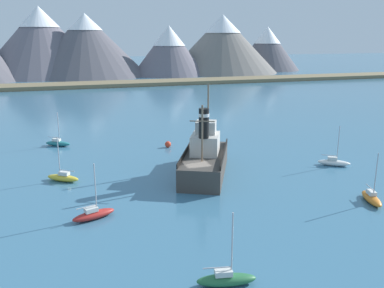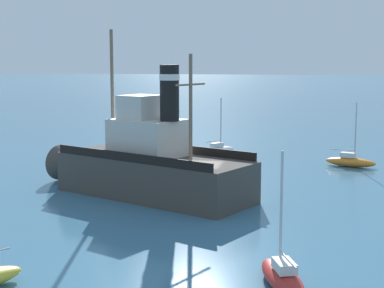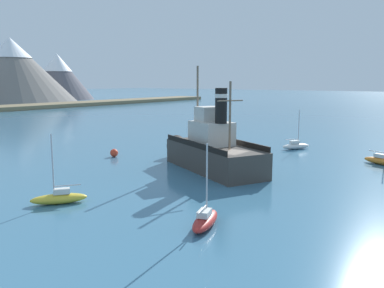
{
  "view_description": "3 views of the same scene",
  "coord_description": "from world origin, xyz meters",
  "px_view_note": "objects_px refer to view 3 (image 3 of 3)",
  "views": [
    {
      "loc": [
        -12.69,
        -38.1,
        15.07
      ],
      "look_at": [
        1.46,
        5.99,
        2.89
      ],
      "focal_mm": 38.0,
      "sensor_mm": 36.0,
      "label": 1
    },
    {
      "loc": [
        -31.21,
        -5.52,
        8.06
      ],
      "look_at": [
        3.53,
        0.98,
        3.0
      ],
      "focal_mm": 55.0,
      "sensor_mm": 36.0,
      "label": 2
    },
    {
      "loc": [
        -29.65,
        -17.98,
        8.49
      ],
      "look_at": [
        3.45,
        6.66,
        1.99
      ],
      "focal_mm": 38.0,
      "sensor_mm": 36.0,
      "label": 3
    }
  ],
  "objects_px": {
    "sailboat_red": "(205,220)",
    "sailboat_white": "(296,146)",
    "sailboat_orange": "(382,160)",
    "mooring_buoy": "(114,153)",
    "sailboat_yellow": "(59,198)",
    "old_tugboat": "(211,150)"
  },
  "relations": [
    {
      "from": "sailboat_red",
      "to": "sailboat_yellow",
      "type": "height_order",
      "value": "same"
    },
    {
      "from": "sailboat_yellow",
      "to": "sailboat_orange",
      "type": "distance_m",
      "value": 31.46
    },
    {
      "from": "sailboat_red",
      "to": "mooring_buoy",
      "type": "xyz_separation_m",
      "value": [
        11.94,
        20.73,
        0.02
      ]
    },
    {
      "from": "sailboat_orange",
      "to": "mooring_buoy",
      "type": "xyz_separation_m",
      "value": [
        -13.35,
        25.0,
        0.02
      ]
    },
    {
      "from": "old_tugboat",
      "to": "sailboat_red",
      "type": "height_order",
      "value": "old_tugboat"
    },
    {
      "from": "sailboat_orange",
      "to": "old_tugboat",
      "type": "bearing_deg",
      "value": 133.39
    },
    {
      "from": "sailboat_red",
      "to": "sailboat_white",
      "type": "height_order",
      "value": "same"
    },
    {
      "from": "sailboat_orange",
      "to": "mooring_buoy",
      "type": "relative_size",
      "value": 5.5
    },
    {
      "from": "old_tugboat",
      "to": "sailboat_white",
      "type": "distance_m",
      "value": 16.0
    },
    {
      "from": "old_tugboat",
      "to": "sailboat_orange",
      "type": "bearing_deg",
      "value": -46.61
    },
    {
      "from": "sailboat_orange",
      "to": "sailboat_yellow",
      "type": "bearing_deg",
      "value": 151.59
    },
    {
      "from": "sailboat_red",
      "to": "sailboat_yellow",
      "type": "distance_m",
      "value": 10.96
    },
    {
      "from": "old_tugboat",
      "to": "sailboat_yellow",
      "type": "distance_m",
      "value": 15.78
    },
    {
      "from": "sailboat_yellow",
      "to": "mooring_buoy",
      "type": "xyz_separation_m",
      "value": [
        14.32,
        10.03,
        0.02
      ]
    },
    {
      "from": "sailboat_red",
      "to": "sailboat_white",
      "type": "bearing_deg",
      "value": 12.49
    },
    {
      "from": "old_tugboat",
      "to": "sailboat_white",
      "type": "height_order",
      "value": "old_tugboat"
    },
    {
      "from": "mooring_buoy",
      "to": "sailboat_orange",
      "type": "bearing_deg",
      "value": -61.89
    },
    {
      "from": "mooring_buoy",
      "to": "sailboat_white",
      "type": "bearing_deg",
      "value": -40.02
    },
    {
      "from": "old_tugboat",
      "to": "sailboat_white",
      "type": "xyz_separation_m",
      "value": [
        15.79,
        -2.12,
        -1.4
      ]
    },
    {
      "from": "sailboat_orange",
      "to": "sailboat_white",
      "type": "distance_m",
      "value": 11.3
    },
    {
      "from": "old_tugboat",
      "to": "sailboat_orange",
      "type": "distance_m",
      "value": 17.67
    },
    {
      "from": "sailboat_orange",
      "to": "sailboat_white",
      "type": "bearing_deg",
      "value": 70.93
    }
  ]
}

